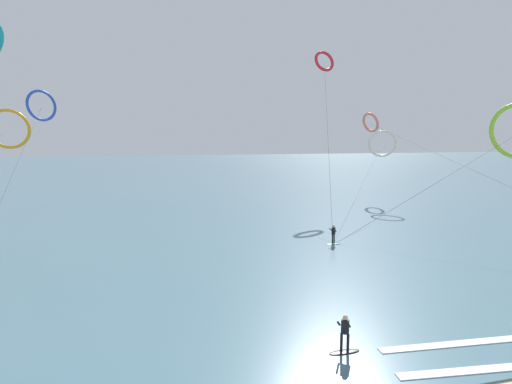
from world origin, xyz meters
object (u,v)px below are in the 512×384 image
object	(u,v)px
kite_crimson	(324,61)
surfer_emerald	(333,236)
surfer_charcoal	(345,336)
kite_amber	(8,129)
kite_ivory	(382,144)
kite_cobalt	(41,106)
kite_coral	(371,123)

from	to	relation	value
kite_crimson	surfer_emerald	bearing A→B (deg)	-122.13
surfer_charcoal	kite_amber	distance (m)	54.79
kite_ivory	kite_amber	world-z (taller)	kite_amber
surfer_charcoal	kite_cobalt	xyz separation A→B (m)	(-20.39, 40.25, 12.21)
kite_crimson	kite_cobalt	xyz separation A→B (m)	(-37.71, -2.66, -7.24)
kite_amber	surfer_charcoal	bearing A→B (deg)	117.06
surfer_emerald	surfer_charcoal	xyz separation A→B (m)	(-7.27, -16.90, 0.00)
kite_cobalt	surfer_charcoal	bearing A→B (deg)	-107.30
kite_ivory	kite_cobalt	size ratio (longest dim) A/B	0.88
surfer_emerald	kite_crimson	size ratio (longest dim) A/B	0.06
surfer_emerald	kite_crimson	distance (m)	34.00
kite_crimson	kite_amber	xyz separation A→B (m)	(-43.51, 4.26, -9.94)
kite_crimson	kite_amber	size ratio (longest dim) A/B	0.54
surfer_emerald	kite_crimson	world-z (taller)	kite_crimson
surfer_charcoal	kite_amber	bearing A→B (deg)	156.29
kite_cobalt	kite_amber	bearing A→B (deg)	85.79
kite_ivory	surfer_emerald	bearing A→B (deg)	-93.73
kite_amber	kite_cobalt	bearing A→B (deg)	127.98
surfer_emerald	kite_amber	distance (m)	46.12
kite_ivory	surfer_charcoal	bearing A→B (deg)	-86.41
kite_ivory	kite_coral	size ratio (longest dim) A/B	0.43
surfer_emerald	surfer_charcoal	size ratio (longest dim) A/B	1.00
kite_cobalt	kite_coral	bearing A→B (deg)	-40.78
surfer_charcoal	kite_coral	world-z (taller)	kite_coral
kite_coral	surfer_emerald	bearing A→B (deg)	130.33
kite_ivory	kite_amber	xyz separation A→B (m)	(-48.86, 12.01, 1.93)
surfer_emerald	kite_cobalt	size ratio (longest dim) A/B	0.07
kite_amber	kite_coral	bearing A→B (deg)	173.34
kite_crimson	kite_cobalt	bearing A→B (deg)	173.04
surfer_charcoal	kite_amber	world-z (taller)	kite_amber
kite_cobalt	kite_amber	xyz separation A→B (m)	(-5.80, 6.93, -2.70)
kite_crimson	kite_cobalt	distance (m)	38.49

